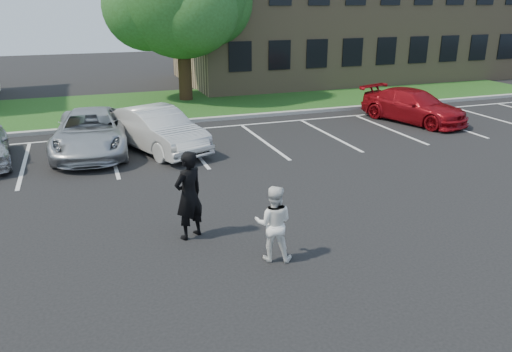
{
  "coord_description": "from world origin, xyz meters",
  "views": [
    {
      "loc": [
        -3.66,
        -9.23,
        5.1
      ],
      "look_at": [
        0.0,
        1.0,
        1.25
      ],
      "focal_mm": 35.0,
      "sensor_mm": 36.0,
      "label": 1
    }
  ],
  "objects_px": {
    "car_silver_minivan": "(91,132)",
    "car_red_compact": "(413,106)",
    "man_black_suit": "(189,195)",
    "office_building": "(346,14)",
    "car_white_sedan": "(157,130)",
    "man_white_shirt": "(274,223)"
  },
  "relations": [
    {
      "from": "man_black_suit",
      "to": "car_red_compact",
      "type": "height_order",
      "value": "man_black_suit"
    },
    {
      "from": "man_white_shirt",
      "to": "car_white_sedan",
      "type": "height_order",
      "value": "man_white_shirt"
    },
    {
      "from": "office_building",
      "to": "man_black_suit",
      "type": "relative_size",
      "value": 11.01
    },
    {
      "from": "car_silver_minivan",
      "to": "car_red_compact",
      "type": "distance_m",
      "value": 13.51
    },
    {
      "from": "car_white_sedan",
      "to": "car_red_compact",
      "type": "bearing_deg",
      "value": -18.56
    },
    {
      "from": "man_black_suit",
      "to": "car_red_compact",
      "type": "bearing_deg",
      "value": -174.68
    },
    {
      "from": "car_silver_minivan",
      "to": "car_white_sedan",
      "type": "xyz_separation_m",
      "value": [
        2.2,
        -0.56,
        0.03
      ]
    },
    {
      "from": "car_white_sedan",
      "to": "office_building",
      "type": "bearing_deg",
      "value": 20.4
    },
    {
      "from": "office_building",
      "to": "man_white_shirt",
      "type": "height_order",
      "value": "office_building"
    },
    {
      "from": "man_black_suit",
      "to": "car_red_compact",
      "type": "relative_size",
      "value": 0.42
    },
    {
      "from": "man_white_shirt",
      "to": "office_building",
      "type": "bearing_deg",
      "value": -97.23
    },
    {
      "from": "man_black_suit",
      "to": "car_silver_minivan",
      "type": "distance_m",
      "value": 7.95
    },
    {
      "from": "man_black_suit",
      "to": "car_red_compact",
      "type": "xyz_separation_m",
      "value": [
        11.74,
        7.88,
        -0.32
      ]
    },
    {
      "from": "car_silver_minivan",
      "to": "car_red_compact",
      "type": "height_order",
      "value": "car_silver_minivan"
    },
    {
      "from": "office_building",
      "to": "car_red_compact",
      "type": "xyz_separation_m",
      "value": [
        -3.87,
        -13.2,
        -3.46
      ]
    },
    {
      "from": "car_silver_minivan",
      "to": "car_red_compact",
      "type": "relative_size",
      "value": 1.09
    },
    {
      "from": "office_building",
      "to": "man_black_suit",
      "type": "height_order",
      "value": "office_building"
    },
    {
      "from": "man_white_shirt",
      "to": "car_red_compact",
      "type": "relative_size",
      "value": 0.33
    },
    {
      "from": "car_red_compact",
      "to": "car_white_sedan",
      "type": "bearing_deg",
      "value": 164.68
    },
    {
      "from": "man_white_shirt",
      "to": "car_white_sedan",
      "type": "relative_size",
      "value": 0.35
    },
    {
      "from": "man_black_suit",
      "to": "car_red_compact",
      "type": "distance_m",
      "value": 14.14
    },
    {
      "from": "car_silver_minivan",
      "to": "car_red_compact",
      "type": "xyz_separation_m",
      "value": [
        13.51,
        0.13,
        -0.03
      ]
    }
  ]
}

